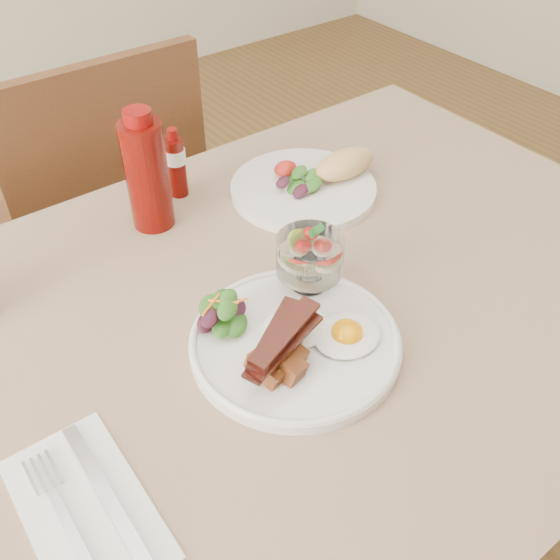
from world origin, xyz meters
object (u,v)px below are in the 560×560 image
(ketchup_bottle, at_px, (147,174))
(hot_sauce_bottle, at_px, (176,164))
(main_plate, at_px, (295,343))
(table, at_px, (277,353))
(second_plate, at_px, (313,182))
(fruit_cup, at_px, (310,256))
(chair_far, at_px, (104,220))

(ketchup_bottle, distance_m, hot_sauce_bottle, 0.10)
(main_plate, relative_size, hot_sauce_bottle, 2.22)
(table, height_order, main_plate, main_plate)
(second_plate, bearing_deg, ketchup_bottle, 163.32)
(fruit_cup, relative_size, second_plate, 0.35)
(fruit_cup, bearing_deg, second_plate, 49.39)
(ketchup_bottle, relative_size, hot_sauce_bottle, 1.60)
(table, height_order, fruit_cup, fruit_cup)
(table, relative_size, ketchup_bottle, 6.58)
(main_plate, relative_size, fruit_cup, 2.91)
(second_plate, distance_m, hot_sauce_bottle, 0.24)
(fruit_cup, distance_m, ketchup_bottle, 0.30)
(hot_sauce_bottle, bearing_deg, chair_far, 97.13)
(chair_far, xyz_separation_m, ketchup_bottle, (-0.04, -0.37, 0.32))
(fruit_cup, height_order, ketchup_bottle, ketchup_bottle)
(main_plate, distance_m, fruit_cup, 0.13)
(chair_far, relative_size, hot_sauce_bottle, 7.38)
(second_plate, xyz_separation_m, ketchup_bottle, (-0.27, 0.08, 0.08))
(chair_far, xyz_separation_m, second_plate, (0.24, -0.45, 0.24))
(fruit_cup, relative_size, hot_sauce_bottle, 0.77)
(main_plate, bearing_deg, ketchup_bottle, 92.40)
(table, distance_m, main_plate, 0.12)
(ketchup_bottle, bearing_deg, chair_far, 84.42)
(main_plate, height_order, second_plate, second_plate)
(main_plate, bearing_deg, second_plate, 47.26)
(main_plate, bearing_deg, fruit_cup, 41.96)
(table, relative_size, fruit_cup, 13.80)
(chair_far, xyz_separation_m, main_plate, (-0.02, -0.73, 0.24))
(table, xyz_separation_m, fruit_cup, (0.06, 0.00, 0.16))
(table, xyz_separation_m, second_plate, (0.24, 0.21, 0.11))
(fruit_cup, height_order, second_plate, fruit_cup)
(fruit_cup, distance_m, hot_sauce_bottle, 0.34)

